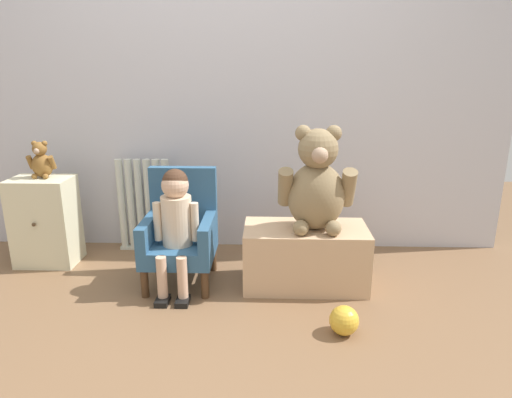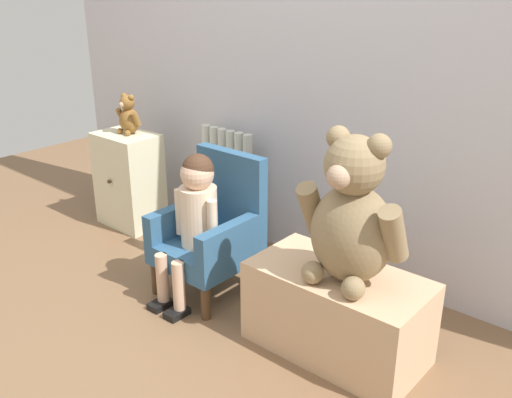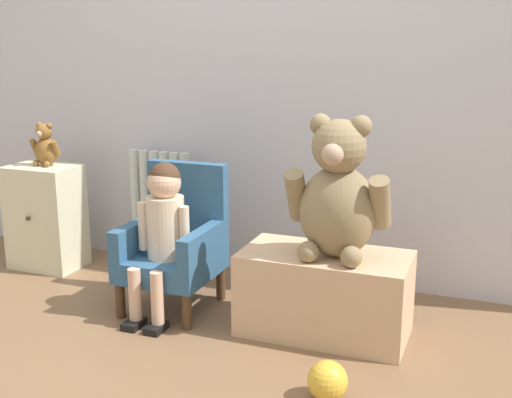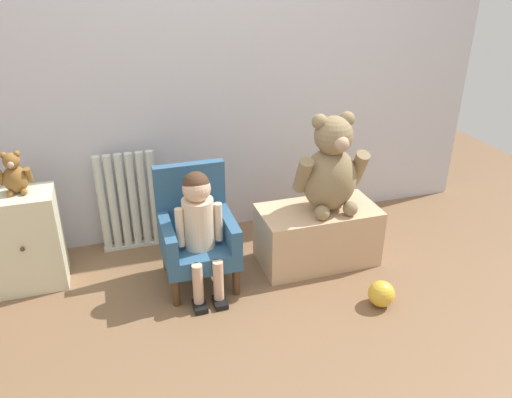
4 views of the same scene
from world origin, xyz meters
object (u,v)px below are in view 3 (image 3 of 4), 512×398
object	(u,v)px
child_armchair	(176,243)
toy_ball	(327,381)
low_bench	(324,293)
small_teddy_bear	(45,147)
small_dresser	(46,217)
child_figure	(163,219)
large_teddy_bear	(338,196)
radiator	(161,210)

from	to	relation	value
child_armchair	toy_ball	bearing A→B (deg)	-32.32
low_bench	small_teddy_bear	size ratio (longest dim) A/B	3.05
small_dresser	child_figure	xyz separation A→B (m)	(0.91, -0.32, 0.17)
child_figure	large_teddy_bear	xyz separation A→B (m)	(0.77, 0.05, 0.16)
radiator	small_teddy_bear	xyz separation A→B (m)	(-0.56, -0.22, 0.35)
low_bench	large_teddy_bear	bearing A→B (deg)	-20.74
child_figure	toy_ball	xyz separation A→B (m)	(0.88, -0.44, -0.38)
child_figure	low_bench	bearing A→B (deg)	5.31
small_dresser	child_figure	size ratio (longest dim) A/B	0.81
child_figure	small_teddy_bear	size ratio (longest dim) A/B	3.03
small_dresser	large_teddy_bear	world-z (taller)	large_teddy_bear
small_teddy_bear	toy_ball	xyz separation A→B (m)	(1.77, -0.79, -0.59)
small_dresser	large_teddy_bear	size ratio (longest dim) A/B	0.97
low_bench	toy_ball	world-z (taller)	low_bench
toy_ball	radiator	bearing A→B (deg)	140.27
child_armchair	small_teddy_bear	world-z (taller)	small_teddy_bear
small_dresser	child_figure	bearing A→B (deg)	-19.59
child_figure	small_teddy_bear	distance (m)	0.98
low_bench	child_armchair	bearing A→B (deg)	176.53
small_dresser	low_bench	bearing A→B (deg)	-8.91
small_dresser	low_bench	xyz separation A→B (m)	(1.64, -0.26, -0.11)
large_teddy_bear	toy_ball	bearing A→B (deg)	-78.09
radiator	child_armchair	size ratio (longest dim) A/B	0.97
child_armchair	toy_ball	size ratio (longest dim) A/B	4.64
radiator	low_bench	xyz separation A→B (m)	(1.06, -0.50, -0.14)
large_teddy_bear	small_teddy_bear	xyz separation A→B (m)	(-1.67, 0.30, 0.06)
low_bench	toy_ball	xyz separation A→B (m)	(0.15, -0.51, -0.11)
radiator	low_bench	distance (m)	1.18
low_bench	child_figure	bearing A→B (deg)	-174.69
large_teddy_bear	small_teddy_bear	size ratio (longest dim) A/B	2.53
child_armchair	child_figure	size ratio (longest dim) A/B	0.95
small_dresser	child_armchair	distance (m)	0.93
small_dresser	small_teddy_bear	size ratio (longest dim) A/B	2.45
child_figure	small_dresser	bearing A→B (deg)	160.41
radiator	small_dresser	size ratio (longest dim) A/B	1.13
child_figure	low_bench	xyz separation A→B (m)	(0.73, 0.07, -0.27)
large_teddy_bear	toy_ball	distance (m)	0.74
toy_ball	child_figure	bearing A→B (deg)	153.16
child_figure	radiator	bearing A→B (deg)	120.70
radiator	small_teddy_bear	bearing A→B (deg)	-158.80
child_armchair	toy_ball	xyz separation A→B (m)	(0.88, -0.56, -0.23)
child_armchair	child_figure	bearing A→B (deg)	-90.00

